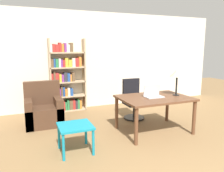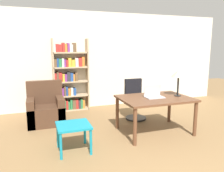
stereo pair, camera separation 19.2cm
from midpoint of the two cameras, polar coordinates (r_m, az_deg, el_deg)
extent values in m
cube|color=beige|center=(6.35, -5.29, 6.71)|extent=(8.00, 0.06, 2.70)
cube|color=brown|center=(4.49, 9.84, -3.11)|extent=(1.41, 1.00, 0.04)
cylinder|color=brown|center=(3.92, 4.93, -10.50)|extent=(0.07, 0.07, 0.69)
cylinder|color=brown|center=(4.62, 19.53, -7.84)|extent=(0.07, 0.07, 0.69)
cylinder|color=brown|center=(4.68, 0.03, -7.01)|extent=(0.07, 0.07, 0.69)
cylinder|color=brown|center=(5.28, 13.21, -5.30)|extent=(0.07, 0.07, 0.69)
cube|color=#B2B2B7|center=(4.45, 9.74, -2.82)|extent=(0.37, 0.22, 0.02)
cube|color=#B2B2B7|center=(4.51, 9.15, -1.10)|extent=(0.37, 0.04, 0.22)
cube|color=navy|center=(4.51, 9.11, -1.07)|extent=(0.33, 0.03, 0.19)
cylinder|color=black|center=(4.75, 15.26, -2.26)|extent=(0.14, 0.14, 0.01)
cylinder|color=black|center=(4.71, 15.37, 0.09)|extent=(0.04, 0.04, 0.38)
cone|color=#C6B793|center=(4.67, 15.52, 3.31)|extent=(0.29, 0.29, 0.15)
cylinder|color=black|center=(5.41, 4.74, -8.26)|extent=(0.50, 0.50, 0.04)
cylinder|color=#262626|center=(5.35, 4.76, -6.47)|extent=(0.06, 0.06, 0.31)
cube|color=black|center=(5.30, 4.80, -4.33)|extent=(0.45, 0.45, 0.10)
cube|color=black|center=(5.40, 3.96, -0.75)|extent=(0.43, 0.08, 0.51)
cube|color=teal|center=(3.69, -11.09, -10.24)|extent=(0.54, 0.52, 0.04)
cylinder|color=teal|center=(3.54, -14.13, -15.34)|extent=(0.04, 0.04, 0.43)
cylinder|color=teal|center=(3.62, -6.47, -14.48)|extent=(0.04, 0.04, 0.43)
cylinder|color=teal|center=(3.95, -15.06, -12.62)|extent=(0.04, 0.04, 0.43)
cylinder|color=teal|center=(4.03, -8.22, -11.94)|extent=(0.04, 0.04, 0.43)
cube|color=#472D1E|center=(5.16, -18.34, -7.42)|extent=(0.79, 0.68, 0.42)
cube|color=#472D1E|center=(5.30, -18.81, -1.65)|extent=(0.79, 0.16, 0.54)
cube|color=#472D1E|center=(5.13, -21.94, -6.65)|extent=(0.16, 0.68, 0.61)
cube|color=#472D1E|center=(5.16, -14.87, -6.15)|extent=(0.16, 0.68, 0.61)
cube|color=tan|center=(5.95, -16.76, 2.47)|extent=(0.04, 0.28, 1.95)
cube|color=tan|center=(6.10, -8.18, 2.97)|extent=(0.04, 0.28, 1.95)
cube|color=tan|center=(6.20, -12.08, -6.07)|extent=(0.91, 0.28, 0.04)
cube|color=#2D7F47|center=(6.12, -15.81, -5.32)|extent=(0.08, 0.24, 0.20)
cube|color=#B72D28|center=(6.12, -15.14, -5.04)|extent=(0.05, 0.24, 0.25)
cube|color=#B72D28|center=(6.13, -14.61, -5.12)|extent=(0.05, 0.24, 0.22)
cube|color=#2D7F47|center=(6.13, -14.04, -4.90)|extent=(0.06, 0.24, 0.26)
cube|color=#B72D28|center=(6.14, -13.43, -4.95)|extent=(0.06, 0.24, 0.24)
cube|color=#2D7F47|center=(6.15, -12.91, -5.03)|extent=(0.05, 0.24, 0.21)
cube|color=#2D7F47|center=(6.16, -12.37, -4.77)|extent=(0.05, 0.24, 0.26)
cube|color=brown|center=(6.17, -11.63, -4.78)|extent=(0.09, 0.24, 0.24)
cube|color=#B72D28|center=(6.18, -10.90, -4.71)|extent=(0.06, 0.24, 0.25)
cube|color=#333338|center=(6.20, -10.27, -4.74)|extent=(0.06, 0.24, 0.23)
cube|color=#2D7F47|center=(6.21, -9.76, -4.58)|extent=(0.05, 0.24, 0.25)
cube|color=orange|center=(6.22, -9.23, -4.67)|extent=(0.05, 0.24, 0.22)
cube|color=tan|center=(6.10, -12.22, -2.55)|extent=(0.91, 0.28, 0.04)
cube|color=gold|center=(6.03, -16.08, -1.70)|extent=(0.06, 0.24, 0.21)
cube|color=#7F338C|center=(6.03, -15.39, -1.62)|extent=(0.07, 0.24, 0.21)
cube|color=#7F338C|center=(6.04, -14.64, -1.62)|extent=(0.08, 0.24, 0.20)
cube|color=brown|center=(6.05, -13.97, -1.35)|extent=(0.04, 0.24, 0.25)
cube|color=#234C99|center=(6.06, -13.47, -1.38)|extent=(0.05, 0.24, 0.24)
cube|color=orange|center=(6.07, -12.88, -1.58)|extent=(0.06, 0.24, 0.18)
cube|color=silver|center=(6.08, -12.23, -1.44)|extent=(0.06, 0.24, 0.20)
cube|color=#234C99|center=(6.09, -11.55, -1.47)|extent=(0.07, 0.24, 0.19)
cube|color=tan|center=(6.03, -12.35, 1.06)|extent=(0.91, 0.28, 0.04)
cube|color=#B72D28|center=(5.96, -16.30, 2.05)|extent=(0.05, 0.24, 0.23)
cube|color=brown|center=(5.96, -15.77, 2.25)|extent=(0.05, 0.24, 0.26)
cube|color=#B72D28|center=(5.97, -15.12, 2.18)|extent=(0.08, 0.24, 0.24)
cube|color=gold|center=(5.99, -14.35, 2.06)|extent=(0.06, 0.24, 0.20)
cube|color=#7F338C|center=(5.99, -13.76, 2.06)|extent=(0.05, 0.24, 0.19)
cube|color=#333338|center=(6.00, -13.06, 2.34)|extent=(0.09, 0.24, 0.24)
cube|color=#234C99|center=(6.02, -12.29, 2.27)|extent=(0.07, 0.24, 0.22)
cube|color=orange|center=(6.03, -11.73, 2.14)|extent=(0.04, 0.24, 0.18)
cube|color=brown|center=(6.04, -11.11, 2.39)|extent=(0.07, 0.24, 0.23)
cube|color=tan|center=(5.99, -12.49, 4.75)|extent=(0.91, 0.28, 0.04)
cube|color=brown|center=(5.92, -16.39, 5.72)|extent=(0.07, 0.24, 0.21)
cube|color=#234C99|center=(5.93, -15.79, 5.83)|extent=(0.04, 0.24, 0.23)
cube|color=#2D7F47|center=(5.94, -15.19, 5.82)|extent=(0.07, 0.24, 0.22)
cube|color=silver|center=(5.94, -14.53, 5.89)|extent=(0.05, 0.24, 0.22)
cube|color=#7F338C|center=(5.95, -14.02, 5.79)|extent=(0.04, 0.24, 0.20)
cube|color=#B72D28|center=(5.96, -13.49, 5.74)|extent=(0.05, 0.24, 0.18)
cube|color=gold|center=(5.97, -12.82, 6.03)|extent=(0.08, 0.24, 0.24)
cube|color=gold|center=(5.99, -11.94, 5.84)|extent=(0.09, 0.24, 0.19)
cube|color=silver|center=(6.00, -11.07, 6.08)|extent=(0.08, 0.24, 0.23)
cube|color=#B72D28|center=(6.02, -10.21, 6.14)|extent=(0.09, 0.24, 0.23)
cube|color=orange|center=(6.04, -9.44, 6.30)|extent=(0.07, 0.24, 0.26)
cube|color=tan|center=(5.96, -12.64, 8.48)|extent=(0.91, 0.28, 0.04)
cube|color=silver|center=(5.91, -16.66, 9.41)|extent=(0.06, 0.24, 0.20)
cube|color=#B72D28|center=(5.92, -15.95, 9.50)|extent=(0.07, 0.24, 0.21)
cube|color=#B72D28|center=(5.93, -15.15, 9.48)|extent=(0.08, 0.24, 0.19)
cube|color=#B72D28|center=(5.94, -14.41, 9.74)|extent=(0.06, 0.24, 0.24)
cube|color=orange|center=(5.94, -13.80, 9.62)|extent=(0.06, 0.24, 0.21)
cube|color=#7F338C|center=(5.95, -13.16, 9.75)|extent=(0.05, 0.24, 0.23)
cube|color=silver|center=(5.97, -12.47, 9.60)|extent=(0.08, 0.24, 0.20)
cube|color=brown|center=(5.98, -11.63, 9.83)|extent=(0.08, 0.24, 0.24)
camera|label=1|loc=(0.10, -91.30, -0.23)|focal=35.00mm
camera|label=2|loc=(0.10, 88.70, 0.23)|focal=35.00mm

